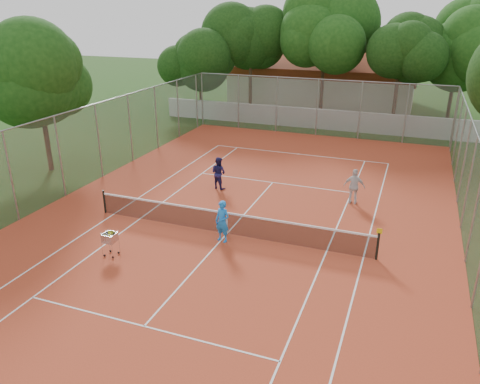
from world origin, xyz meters
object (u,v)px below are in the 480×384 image
(clubhouse, at_px, (323,80))
(player_far_right, at_px, (354,187))
(tennis_net, at_px, (227,223))
(player_far_left, at_px, (219,173))
(player_near, at_px, (222,221))
(ball_hopper, at_px, (110,243))

(clubhouse, relative_size, player_far_right, 9.70)
(tennis_net, distance_m, player_far_left, 5.22)
(player_near, height_order, ball_hopper, player_near)
(clubhouse, height_order, player_near, clubhouse)
(player_far_right, bearing_deg, player_far_left, 2.24)
(tennis_net, height_order, player_near, player_near)
(player_far_left, xyz_separation_m, ball_hopper, (-1.01, -7.85, -0.32))
(player_near, xyz_separation_m, player_far_left, (-2.43, 5.29, -0.02))
(clubhouse, relative_size, player_near, 9.67)
(player_near, xyz_separation_m, ball_hopper, (-3.44, -2.56, -0.34))
(tennis_net, xyz_separation_m, player_near, (0.07, -0.65, 0.36))
(ball_hopper, bearing_deg, player_far_right, 52.81)
(clubhouse, relative_size, ball_hopper, 16.29)
(player_far_left, bearing_deg, player_far_right, -159.57)
(player_far_left, bearing_deg, tennis_net, 133.77)
(clubhouse, xyz_separation_m, player_far_left, (-0.35, -24.36, -1.35))
(clubhouse, xyz_separation_m, ball_hopper, (-1.36, -32.20, -1.68))
(player_near, distance_m, ball_hopper, 4.29)
(player_near, bearing_deg, clubhouse, 107.37)
(player_near, bearing_deg, player_far_right, 66.42)
(clubhouse, distance_m, player_far_left, 24.40)
(tennis_net, relative_size, player_far_right, 7.02)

